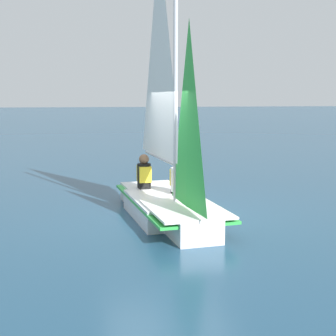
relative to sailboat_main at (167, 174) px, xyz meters
name	(u,v)px	position (x,y,z in m)	size (l,w,h in m)	color
ground_plane	(168,217)	(0.00, -0.05, -0.88)	(260.00, 260.00, 0.00)	navy
sailboat_main	(167,174)	(0.00, 0.00, 0.00)	(1.59, 4.10, 5.69)	silver
sailor_helm	(178,183)	(0.30, 0.31, -0.26)	(0.31, 0.35, 1.16)	black
sailor_crew	(144,179)	(-0.28, 1.04, -0.26)	(0.31, 0.35, 1.16)	black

